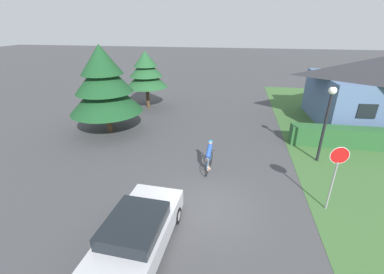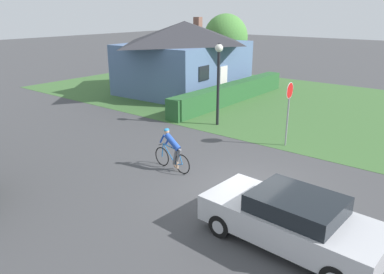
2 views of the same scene
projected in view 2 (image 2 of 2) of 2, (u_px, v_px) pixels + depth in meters
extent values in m
plane|color=#424244|center=(244.00, 188.00, 12.25)|extent=(140.00, 140.00, 0.00)
cube|color=#3D6633|center=(288.00, 103.00, 23.52)|extent=(16.00, 36.00, 0.01)
cube|color=slate|center=(185.00, 67.00, 26.64)|extent=(8.90, 6.86, 3.37)
pyramid|color=#2D2D33|center=(185.00, 32.00, 25.86)|extent=(9.61, 7.41, 1.46)
cube|color=silver|center=(223.00, 81.00, 25.11)|extent=(0.90, 0.11, 2.00)
cube|color=black|center=(204.00, 73.00, 22.98)|extent=(1.10, 0.12, 0.90)
cube|color=brown|center=(198.00, 22.00, 28.02)|extent=(0.53, 0.53, 0.80)
cube|color=#285B2D|center=(232.00, 93.00, 23.56)|extent=(11.46, 0.90, 1.18)
cube|color=#BCBCC1|center=(290.00, 222.00, 9.15)|extent=(2.09, 4.47, 0.68)
cube|color=black|center=(297.00, 204.00, 8.89)|extent=(1.75, 2.16, 0.43)
cylinder|color=black|center=(221.00, 225.00, 9.60)|extent=(0.27, 0.62, 0.61)
cylinder|color=#ADADB2|center=(221.00, 225.00, 9.60)|extent=(0.27, 0.37, 0.35)
cylinder|color=black|center=(256.00, 202.00, 10.78)|extent=(0.27, 0.62, 0.61)
cylinder|color=#ADADB2|center=(256.00, 202.00, 10.78)|extent=(0.27, 0.37, 0.35)
cylinder|color=black|center=(362.00, 242.00, 8.91)|extent=(0.27, 0.62, 0.61)
cylinder|color=#ADADB2|center=(362.00, 242.00, 8.91)|extent=(0.27, 0.37, 0.35)
torus|color=black|center=(182.00, 164.00, 13.30)|extent=(0.10, 0.73, 0.73)
torus|color=black|center=(162.00, 157.00, 13.99)|extent=(0.10, 0.73, 0.73)
cylinder|color=#1E66B2|center=(177.00, 158.00, 13.42)|extent=(0.05, 0.19, 0.59)
cylinder|color=#1E66B2|center=(169.00, 154.00, 13.66)|extent=(0.09, 0.67, 0.69)
cylinder|color=#1E66B2|center=(171.00, 147.00, 13.52)|extent=(0.10, 0.80, 0.11)
cylinder|color=#1E66B2|center=(179.00, 164.00, 13.43)|extent=(0.07, 0.36, 0.15)
cylinder|color=#1E66B2|center=(180.00, 157.00, 13.28)|extent=(0.05, 0.22, 0.48)
cylinder|color=#1E66B2|center=(163.00, 150.00, 13.88)|extent=(0.05, 0.12, 0.54)
cylinder|color=black|center=(163.00, 144.00, 13.76)|extent=(0.44, 0.06, 0.02)
ellipsoid|color=black|center=(178.00, 150.00, 13.27)|extent=(0.10, 0.21, 0.05)
cylinder|color=slate|center=(179.00, 155.00, 13.33)|extent=(0.13, 0.26, 0.50)
cylinder|color=slate|center=(175.00, 156.00, 13.45)|extent=(0.13, 0.27, 0.65)
cylinder|color=tan|center=(177.00, 164.00, 13.50)|extent=(0.08, 0.08, 0.30)
cylinder|color=tan|center=(175.00, 165.00, 13.66)|extent=(0.17, 0.08, 0.21)
cylinder|color=#264CB2|center=(172.00, 142.00, 13.38)|extent=(0.28, 0.73, 0.58)
cylinder|color=#264CB2|center=(168.00, 140.00, 13.56)|extent=(0.09, 0.26, 0.36)
cylinder|color=#264CB2|center=(162.00, 139.00, 13.72)|extent=(0.09, 0.26, 0.36)
sphere|color=tan|center=(167.00, 131.00, 13.47)|extent=(0.19, 0.19, 0.19)
ellipsoid|color=#267FBF|center=(167.00, 130.00, 13.45)|extent=(0.22, 0.18, 0.12)
cylinder|color=gray|center=(287.00, 122.00, 15.80)|extent=(0.07, 0.07, 2.13)
cylinder|color=red|center=(290.00, 91.00, 15.37)|extent=(0.64, 0.06, 0.64)
cylinder|color=silver|center=(290.00, 91.00, 15.37)|extent=(0.68, 0.05, 0.68)
cylinder|color=black|center=(218.00, 89.00, 18.45)|extent=(0.14, 0.14, 3.65)
sphere|color=white|center=(219.00, 48.00, 17.81)|extent=(0.39, 0.39, 0.39)
cone|color=black|center=(219.00, 44.00, 17.75)|extent=(0.23, 0.23, 0.15)
cylinder|color=#4C3823|center=(225.00, 68.00, 31.08)|extent=(0.34, 0.34, 1.91)
ellipsoid|color=#4C893D|center=(226.00, 37.00, 30.29)|extent=(3.55, 3.55, 3.73)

